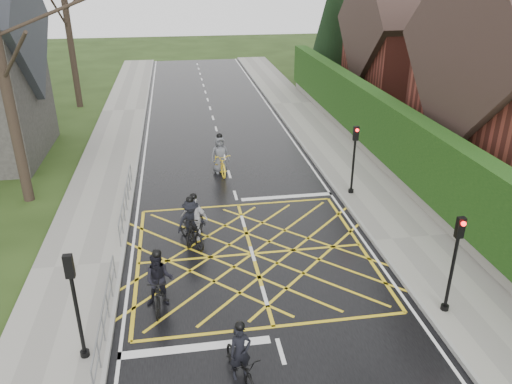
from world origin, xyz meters
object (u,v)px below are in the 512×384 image
object	(u,v)px
cyclist_rear	(241,361)
cyclist_front	(195,223)
cyclist_back	(160,285)
cyclist_mid	(191,226)
cyclist_lead	(220,159)

from	to	relation	value
cyclist_rear	cyclist_front	xyz separation A→B (m)	(-0.78, 7.15, 0.14)
cyclist_back	cyclist_mid	bearing A→B (deg)	79.57
cyclist_rear	cyclist_lead	distance (m)	13.58
cyclist_lead	cyclist_rear	bearing A→B (deg)	-101.17
cyclist_rear	cyclist_front	size ratio (longest dim) A/B	0.96
cyclist_mid	cyclist_lead	bearing A→B (deg)	51.57
cyclist_back	cyclist_lead	size ratio (longest dim) A/B	0.91
cyclist_back	cyclist_mid	distance (m)	3.80
cyclist_front	cyclist_lead	xyz separation A→B (m)	(1.55, 6.40, 0.01)
cyclist_front	cyclist_lead	bearing A→B (deg)	97.64
cyclist_rear	cyclist_mid	bearing A→B (deg)	81.47
cyclist_lead	cyclist_mid	bearing A→B (deg)	-112.21
cyclist_back	cyclist_lead	xyz separation A→B (m)	(2.78, 10.25, -0.03)
cyclist_front	cyclist_lead	distance (m)	6.59
cyclist_mid	cyclist_front	xyz separation A→B (m)	(0.13, 0.21, 0.01)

